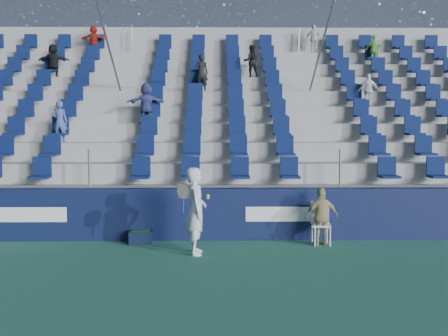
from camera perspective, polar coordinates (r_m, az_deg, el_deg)
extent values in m
plane|color=#2F6F54|center=(10.11, -0.93, -10.89)|extent=(70.00, 70.00, 0.00)
cube|color=#10173C|center=(13.07, -0.90, -4.70)|extent=(24.00, 0.30, 1.20)
cube|color=white|center=(12.99, 5.75, -4.68)|extent=(1.60, 0.02, 0.34)
cube|color=#969691|center=(13.64, -0.90, -4.31)|extent=(24.00, 0.85, 1.20)
cube|color=#969691|center=(14.44, -0.89, -2.82)|extent=(24.00, 0.85, 1.70)
cube|color=#969691|center=(15.26, -0.89, -1.49)|extent=(24.00, 0.85, 2.20)
cube|color=#969691|center=(16.08, -0.89, -0.29)|extent=(24.00, 0.85, 2.70)
cube|color=#969691|center=(16.91, -0.88, 0.79)|extent=(24.00, 0.85, 3.20)
cube|color=#969691|center=(17.75, -0.88, 1.77)|extent=(24.00, 0.85, 3.70)
cube|color=#969691|center=(18.59, -0.88, 2.66)|extent=(24.00, 0.85, 4.20)
cube|color=#969691|center=(19.43, -0.88, 3.47)|extent=(24.00, 0.85, 4.70)
cube|color=#969691|center=(20.28, -0.88, 4.22)|extent=(24.00, 0.85, 5.20)
cube|color=#969691|center=(20.96, -0.88, 5.59)|extent=(24.00, 0.50, 6.20)
cube|color=#0B1844|center=(13.53, -0.90, -0.33)|extent=(16.05, 0.50, 0.70)
cube|color=#0B1844|center=(14.34, -0.90, 1.94)|extent=(16.05, 0.50, 0.70)
cube|color=#0B1844|center=(15.18, -0.90, 3.96)|extent=(16.05, 0.50, 0.70)
cube|color=#0B1844|center=(16.03, -0.89, 5.77)|extent=(16.05, 0.50, 0.70)
cube|color=#0B1844|center=(16.90, -0.89, 7.40)|extent=(16.05, 0.50, 0.70)
cube|color=#0B1844|center=(17.78, -0.89, 8.86)|extent=(16.05, 0.50, 0.70)
cube|color=#0B1844|center=(18.67, -0.89, 10.19)|extent=(16.05, 0.50, 0.70)
cube|color=#0B1844|center=(19.58, -0.89, 11.40)|extent=(16.05, 0.50, 0.70)
cube|color=#0B1844|center=(20.48, -0.89, 12.50)|extent=(16.05, 0.50, 0.70)
cylinder|color=gray|center=(17.23, -11.08, 9.93)|extent=(0.06, 7.68, 4.55)
cylinder|color=gray|center=(17.22, 9.29, 9.96)|extent=(0.06, 7.68, 4.55)
imported|color=black|center=(19.38, -16.95, 10.36)|extent=(1.02, 0.37, 1.08)
imported|color=#3B4182|center=(16.11, -7.90, 6.52)|extent=(1.12, 0.65, 1.15)
imported|color=black|center=(17.76, -2.31, 9.61)|extent=(0.44, 0.31, 1.16)
imported|color=silver|center=(20.76, 9.14, 12.79)|extent=(0.60, 0.25, 1.03)
imported|color=white|center=(17.47, 14.48, 7.65)|extent=(0.60, 0.28, 0.99)
imported|color=black|center=(18.68, 2.79, 10.75)|extent=(0.55, 0.44, 1.07)
imported|color=#7ECE52|center=(20.29, 15.01, 11.48)|extent=(0.61, 0.26, 1.04)
imported|color=red|center=(20.91, -13.09, 12.60)|extent=(0.92, 0.33, 0.97)
imported|color=#3D4C87|center=(15.70, -16.35, 4.55)|extent=(0.42, 0.28, 1.11)
imported|color=silver|center=(11.59, -2.86, -4.38)|extent=(0.46, 0.67, 1.80)
cylinder|color=navy|center=(11.33, -4.17, -3.85)|extent=(0.03, 0.03, 0.28)
torus|color=black|center=(11.30, -4.18, -2.34)|extent=(0.30, 0.17, 0.28)
plane|color=#262626|center=(11.30, -4.18, -2.34)|extent=(0.30, 0.16, 0.29)
sphere|color=gold|center=(11.34, -1.64, -3.03)|extent=(0.07, 0.07, 0.07)
sphere|color=gold|center=(11.40, -1.63, -2.85)|extent=(0.07, 0.07, 0.07)
cube|color=white|center=(12.72, 9.85, -5.76)|extent=(0.48, 0.48, 0.04)
cube|color=white|center=(12.87, 9.70, -4.48)|extent=(0.42, 0.11, 0.52)
cylinder|color=white|center=(12.57, 9.21, -6.93)|extent=(0.03, 0.03, 0.42)
cylinder|color=white|center=(12.63, 10.73, -6.90)|extent=(0.03, 0.03, 0.42)
cylinder|color=white|center=(12.90, 8.95, -6.64)|extent=(0.03, 0.03, 0.42)
cylinder|color=white|center=(12.96, 10.43, -6.61)|extent=(0.03, 0.03, 0.42)
imported|color=tan|center=(12.64, 9.90, -4.88)|extent=(0.79, 0.41, 1.28)
cube|color=#0F1A38|center=(12.87, -8.47, -6.95)|extent=(0.56, 0.40, 0.29)
cube|color=#1E662D|center=(12.86, -8.48, -6.66)|extent=(0.46, 0.30, 0.17)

